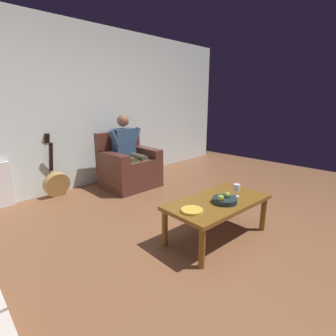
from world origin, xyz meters
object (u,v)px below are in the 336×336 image
object	(u,v)px
decorative_dish	(192,210)
armchair	(129,168)
person_seated	(128,149)
wine_glass_near	(236,188)
guitar	(56,182)
fruit_bowl	(225,200)
coffee_table	(218,205)

from	to	relation	value
decorative_dish	armchair	bearing A→B (deg)	-111.98
person_seated	wine_glass_near	distance (m)	2.11
person_seated	wine_glass_near	bearing A→B (deg)	87.01
armchair	person_seated	world-z (taller)	person_seated
guitar	decorative_dish	distance (m)	2.45
armchair	guitar	size ratio (longest dim) A/B	0.95
person_seated	fruit_bowl	bearing A→B (deg)	80.68
coffee_table	fruit_bowl	bearing A→B (deg)	83.53
person_seated	wine_glass_near	world-z (taller)	person_seated
coffee_table	guitar	world-z (taller)	guitar
wine_glass_near	decorative_dish	size ratio (longest dim) A/B	0.67
coffee_table	guitar	size ratio (longest dim) A/B	1.24
wine_glass_near	guitar	bearing A→B (deg)	-70.72
guitar	decorative_dish	world-z (taller)	guitar
armchair	decorative_dish	xyz separation A→B (m)	(0.82, 2.03, 0.11)
armchair	guitar	distance (m)	1.14
person_seated	decorative_dish	xyz separation A→B (m)	(0.82, 2.01, -0.20)
person_seated	coffee_table	world-z (taller)	person_seated
armchair	person_seated	xyz separation A→B (m)	(0.00, 0.02, 0.31)
guitar	fruit_bowl	size ratio (longest dim) A/B	3.83
armchair	fruit_bowl	distance (m)	2.17
decorative_dish	person_seated	bearing A→B (deg)	-112.14
fruit_bowl	decorative_dish	bearing A→B (deg)	-14.09
person_seated	decorative_dish	size ratio (longest dim) A/B	5.74
fruit_bowl	person_seated	bearing A→B (deg)	-101.19
guitar	wine_glass_near	world-z (taller)	guitar
coffee_table	fruit_bowl	world-z (taller)	fruit_bowl
armchair	wine_glass_near	xyz separation A→B (m)	(0.18, 2.12, 0.20)
wine_glass_near	fruit_bowl	size ratio (longest dim) A/B	0.56
armchair	fruit_bowl	bearing A→B (deg)	80.76
coffee_table	wine_glass_near	xyz separation A→B (m)	(-0.23, 0.08, 0.15)
person_seated	guitar	bearing A→B (deg)	-19.76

